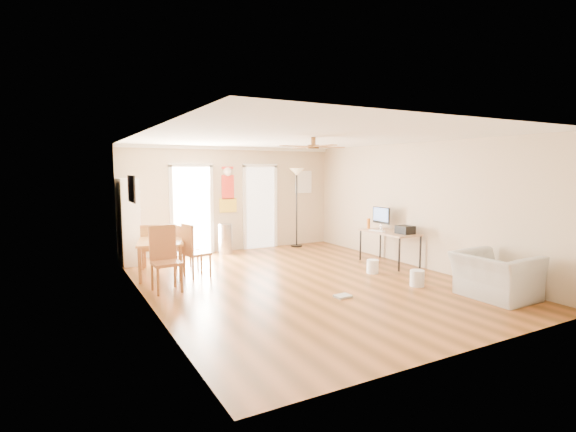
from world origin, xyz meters
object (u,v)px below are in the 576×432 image
wastebasket_a (373,266)px  dining_chair_right_a (187,247)px  armchair (495,276)px  computer_desk (389,248)px  dining_table (161,257)px  wastebasket_b (417,278)px  torchiere_lamp (297,208)px  dining_chair_right_b (197,251)px  bookshelf (128,221)px  dining_chair_near (166,260)px  printer (405,230)px  trash_can (225,239)px  dining_chair_far (151,246)px

wastebasket_a → dining_chair_right_a: bearing=146.2°
armchair → computer_desk: bearing=-4.8°
dining_table → wastebasket_b: 4.83m
computer_desk → torchiere_lamp: bearing=103.8°
dining_chair_right_b → computer_desk: size_ratio=0.77×
bookshelf → dining_chair_right_a: bearing=-40.4°
armchair → wastebasket_a: bearing=15.6°
dining_table → wastebasket_a: bearing=-27.8°
dining_chair_right_b → dining_chair_near: dining_chair_near is taller
bookshelf → wastebasket_b: bookshelf is taller
bookshelf → armchair: 7.23m
printer → wastebasket_b: bearing=-125.8°
trash_can → printer: bearing=-49.0°
dining_chair_right_a → armchair: bearing=-150.4°
printer → wastebasket_a: size_ratio=1.23×
wastebasket_b → armchair: 1.26m
torchiere_lamp → armchair: 5.58m
dining_table → computer_desk: 4.75m
bookshelf → dining_chair_far: bearing=-54.1°
dining_chair_right_a → dining_chair_far: dining_chair_far is taller
dining_table → trash_can: 2.28m
dining_table → dining_chair_right_b: dining_chair_right_b is taller
dining_chair_right_b → computer_desk: 4.08m
trash_can → bookshelf: bearing=-178.6°
dining_chair_near → wastebasket_a: dining_chair_near is taller
computer_desk → printer: 0.59m
wastebasket_a → wastebasket_b: (0.07, -1.12, 0.01)m
computer_desk → wastebasket_a: bearing=-150.5°
dining_table → dining_chair_right_a: 0.58m
trash_can → computer_desk: size_ratio=0.55×
wastebasket_b → dining_chair_right_b: bearing=141.8°
dining_chair_far → torchiere_lamp: 4.01m
dining_chair_right_a → torchiere_lamp: 3.54m
printer → armchair: 2.39m
dining_table → dining_chair_right_b: (0.55, -0.54, 0.16)m
dining_chair_far → printer: bearing=166.6°
dining_chair_near → computer_desk: 4.72m
wastebasket_a → wastebasket_b: bearing=-86.6°
dining_chair_right_a → torchiere_lamp: bearing=-81.2°
printer → wastebasket_b: printer is taller
dining_chair_near → computer_desk: (4.71, -0.18, -0.19)m
bookshelf → wastebasket_a: bookshelf is taller
torchiere_lamp → computer_desk: bearing=-76.2°
dining_chair_right_b → wastebasket_a: bearing=-124.2°
bookshelf → torchiere_lamp: torchiere_lamp is taller
dining_table → dining_chair_right_a: size_ratio=1.51×
armchair → bookshelf: bearing=40.5°
computer_desk → wastebasket_a: 1.00m
dining_chair_right_a → torchiere_lamp: size_ratio=0.44×
trash_can → wastebasket_a: trash_can is taller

